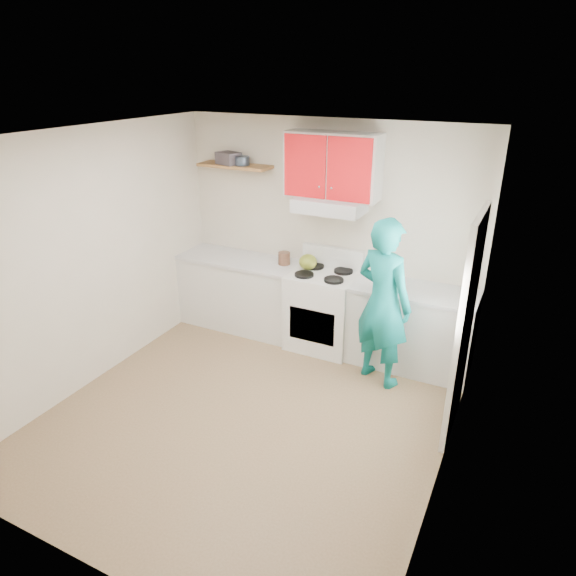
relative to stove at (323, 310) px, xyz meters
The scene contains 21 objects.
floor 1.64m from the stove, 93.63° to the right, with size 3.80×3.80×0.00m, color brown.
ceiling 2.66m from the stove, 93.63° to the right, with size 3.60×3.80×0.04m, color white.
back_wall 0.91m from the stove, 107.10° to the left, with size 3.60×0.04×2.60m, color beige.
front_wall 3.58m from the stove, 91.65° to the right, with size 3.60×0.04×2.60m, color beige.
left_wall 2.61m from the stove, 140.34° to the right, with size 0.04×3.80×2.60m, color beige.
right_wall 2.46m from the stove, 42.81° to the right, with size 0.04×3.80×2.60m, color beige.
door 1.97m from the stove, 27.58° to the right, with size 0.05×0.85×2.05m, color white.
door_glass 2.11m from the stove, 27.97° to the right, with size 0.01×0.55×0.95m, color white.
counter_left 1.14m from the stove, behind, with size 1.52×0.60×0.90m, color silver.
counter_right 1.04m from the stove, ahead, with size 1.32×0.60×0.90m, color silver.
stove is the anchor object (origin of this frame).
range_hood 1.24m from the stove, 90.00° to the left, with size 0.76×0.44×0.15m, color silver.
upper_cabinets 1.67m from the stove, 90.00° to the left, with size 1.02×0.33×0.70m, color red.
shelf 2.01m from the stove, behind, with size 0.90×0.30×0.04m, color brown.
books 2.11m from the stove, behind, with size 0.27×0.20×0.14m, color #3F383E.
tin 1.99m from the stove, behind, with size 0.17×0.17×0.10m, color #333D4C.
kettle 0.60m from the stove, 165.44° to the left, with size 0.21×0.21×0.18m, color olive.
crock 0.77m from the stove, behind, with size 0.14×0.14×0.17m, color #4A2E20.
cutting_board 0.85m from the stove, ahead, with size 0.34×0.25×0.02m, color olive.
silicone_mat 1.57m from the stove, ahead, with size 0.33×0.27×0.01m, color #B51B12.
person 1.02m from the stove, 26.53° to the right, with size 0.65×0.43×1.79m, color #0D7C7A.
Camera 1 is at (2.16, -3.50, 3.09)m, focal length 32.06 mm.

